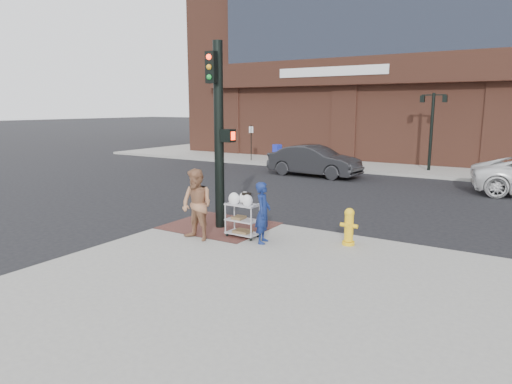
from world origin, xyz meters
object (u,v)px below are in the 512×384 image
Objects in this scene: woman_blue at (263,213)px; fire_hydrant at (349,226)px; pedestrian_tan at (197,205)px; lamp_post at (432,123)px; utility_cart at (242,217)px; traffic_signal_pole at (219,130)px; sedan_dark at (314,161)px.

woman_blue reaches higher than fire_hydrant.
lamp_post is at bearing 87.63° from pedestrian_tan.
utility_cart is at bearing 49.77° from pedestrian_tan.
traffic_signal_pole reaches higher than fire_hydrant.
pedestrian_tan reaches higher than sedan_dark.
lamp_post is 15.94m from woman_blue.
pedestrian_tan is at bearing 96.43° from woman_blue.
woman_blue is at bearing -12.12° from utility_cart.
fire_hydrant is (5.84, -10.72, -0.16)m from sedan_dark.
traffic_signal_pole is 2.43m from utility_cart.
utility_cart is at bearing -95.21° from lamp_post.
woman_blue is 0.75m from utility_cart.
traffic_signal_pole is at bearing 156.35° from utility_cart.
lamp_post is 16.72m from pedestrian_tan.
fire_hydrant is at bearing -148.41° from sedan_dark.
woman_blue is at bearing 28.68° from pedestrian_tan.
lamp_post reaches higher than utility_cart.
fire_hydrant is at bearing 17.11° from utility_cart.
pedestrian_tan is 12.56m from sedan_dark.
woman_blue is 0.84× the size of pedestrian_tan.
pedestrian_tan is 1.54× the size of utility_cart.
woman_blue is 1.30× the size of utility_cart.
sedan_dark is at bearing 118.59° from fire_hydrant.
traffic_signal_pole is at bearing 105.24° from pedestrian_tan.
lamp_post reaches higher than sedan_dark.
traffic_signal_pole is 4.27× the size of utility_cart.
lamp_post is 0.80× the size of traffic_signal_pole.
woman_blue is at bearing -92.64° from lamp_post.
pedestrian_tan is at bearing -154.78° from fire_hydrant.
utility_cart is (-0.70, 0.15, -0.23)m from woman_blue.
woman_blue reaches higher than utility_cart.
pedestrian_tan is at bearing -135.66° from utility_cart.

